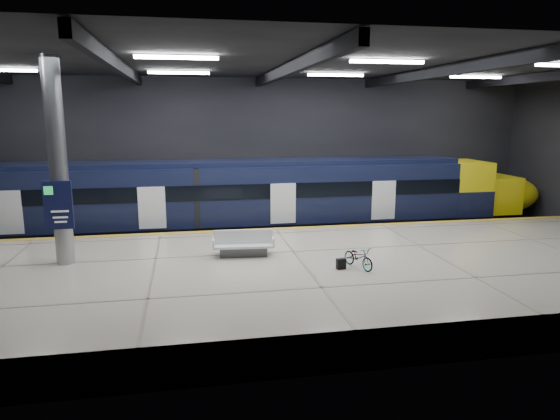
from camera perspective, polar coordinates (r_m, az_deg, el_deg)
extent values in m
plane|color=black|center=(19.92, 0.93, -7.03)|extent=(30.00, 30.00, 0.00)
cube|color=black|center=(26.92, -2.47, 6.36)|extent=(30.00, 0.10, 8.00)
cube|color=black|center=(11.43, 9.03, 0.00)|extent=(30.00, 0.10, 8.00)
cube|color=black|center=(19.04, 1.01, 16.53)|extent=(30.00, 16.00, 0.10)
cube|color=black|center=(18.76, -17.95, 15.34)|extent=(0.25, 16.00, 0.40)
cube|color=black|center=(19.02, 1.01, 15.78)|extent=(0.25, 16.00, 0.40)
cube|color=black|center=(21.05, 17.79, 14.81)|extent=(0.25, 16.00, 0.40)
cube|color=white|center=(16.65, -11.73, 16.71)|extent=(2.60, 0.18, 0.10)
cube|color=white|center=(17.99, 12.16, 16.24)|extent=(2.60, 0.18, 0.10)
cube|color=white|center=(23.75, -29.13, 13.79)|extent=(2.60, 0.18, 0.10)
cube|color=white|center=(22.63, -11.48, 15.13)|extent=(2.60, 0.18, 0.10)
cube|color=white|center=(23.63, 6.38, 15.08)|extent=(2.60, 0.18, 0.10)
cube|color=white|center=(26.51, 21.47, 13.96)|extent=(2.60, 0.18, 0.10)
cube|color=#BAB19D|center=(17.43, 2.59, -7.79)|extent=(30.00, 11.00, 1.10)
cube|color=gold|center=(22.23, -0.48, -2.17)|extent=(30.00, 0.40, 0.01)
cube|color=gray|center=(24.41, -1.31, -3.45)|extent=(30.00, 0.08, 0.16)
cube|color=gray|center=(25.79, -1.83, -2.67)|extent=(30.00, 0.08, 0.16)
cube|color=black|center=(24.74, -7.11, -2.22)|extent=(24.00, 2.58, 0.80)
cube|color=black|center=(24.40, -7.21, 1.84)|extent=(24.00, 2.80, 2.75)
cube|color=black|center=(24.21, -7.30, 5.34)|extent=(24.00, 2.30, 0.24)
cube|color=black|center=(22.97, -7.01, 1.98)|extent=(24.00, 0.04, 0.70)
cube|color=white|center=(23.44, 0.36, 0.75)|extent=(1.20, 0.05, 1.90)
cube|color=yellow|center=(28.30, 20.10, 2.51)|extent=(2.00, 2.80, 2.75)
ellipsoid|color=yellow|center=(29.77, 24.36, 1.66)|extent=(3.60, 2.52, 1.90)
cube|color=black|center=(28.43, 20.65, 2.87)|extent=(1.60, 2.38, 0.80)
cube|color=#595B60|center=(18.11, -4.20, -4.74)|extent=(1.73, 0.66, 0.32)
cube|color=white|center=(18.05, -4.21, -3.99)|extent=(2.18, 1.07, 0.08)
cube|color=white|center=(17.98, -4.23, -3.08)|extent=(2.12, 0.25, 0.53)
cube|color=white|center=(18.02, -7.59, -3.67)|extent=(0.14, 0.90, 0.32)
cube|color=white|center=(18.08, -0.86, -3.52)|extent=(0.14, 0.90, 0.32)
imported|color=#99999E|center=(16.80, 8.96, -5.34)|extent=(0.95, 1.49, 0.74)
cube|color=black|center=(16.67, 6.99, -6.12)|extent=(0.32, 0.22, 0.35)
cylinder|color=#9EA0A5|center=(18.13, -24.05, 4.95)|extent=(0.60, 0.60, 6.90)
cube|color=#0F1339|center=(17.89, -24.01, 0.51)|extent=(0.90, 0.12, 1.60)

